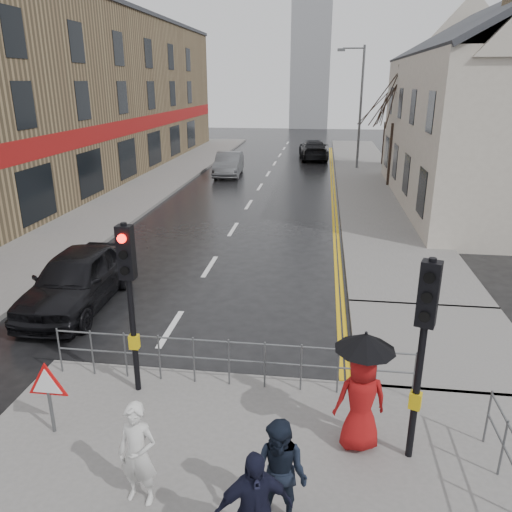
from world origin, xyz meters
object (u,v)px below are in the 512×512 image
(pedestrian_a, at_px, (138,454))
(pedestrian_with_umbrella, at_px, (362,387))
(car_mid, at_px, (229,164))
(pedestrian_b, at_px, (281,476))
(pedestrian_d, at_px, (253,511))
(car_parked, at_px, (77,279))

(pedestrian_a, relative_size, pedestrian_with_umbrella, 0.77)
(pedestrian_a, distance_m, car_mid, 27.15)
(pedestrian_a, distance_m, pedestrian_with_umbrella, 3.55)
(pedestrian_a, relative_size, car_mid, 0.35)
(pedestrian_with_umbrella, relative_size, car_mid, 0.46)
(pedestrian_b, distance_m, pedestrian_d, 0.69)
(pedestrian_d, bearing_deg, pedestrian_with_umbrella, 37.79)
(car_parked, bearing_deg, pedestrian_b, -48.54)
(pedestrian_b, xyz_separation_m, car_parked, (-6.13, 6.59, -0.16))
(car_mid, bearing_deg, car_parked, -94.59)
(pedestrian_with_umbrella, relative_size, car_parked, 0.45)
(pedestrian_b, distance_m, car_mid, 27.66)
(pedestrian_d, bearing_deg, pedestrian_b, 45.56)
(pedestrian_b, bearing_deg, pedestrian_a, -160.96)
(pedestrian_b, distance_m, car_parked, 9.00)
(pedestrian_a, height_order, car_mid, pedestrian_a)
(pedestrian_d, relative_size, car_parked, 0.36)
(pedestrian_a, relative_size, car_parked, 0.34)
(pedestrian_b, relative_size, car_parked, 0.35)
(pedestrian_with_umbrella, bearing_deg, pedestrian_a, -153.65)
(pedestrian_with_umbrella, height_order, car_mid, pedestrian_with_umbrella)
(pedestrian_d, bearing_deg, car_parked, 107.87)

